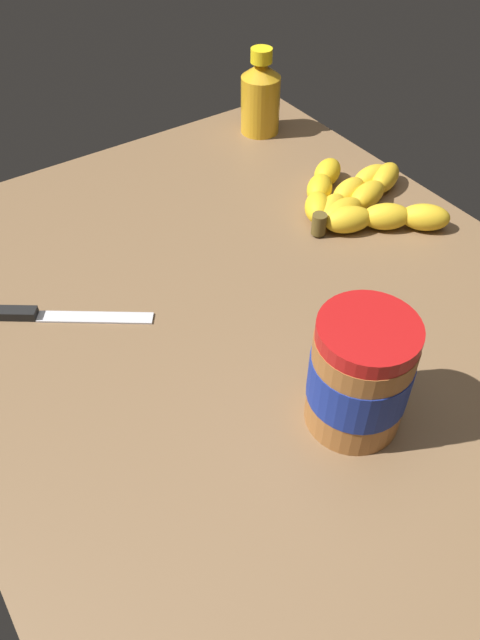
% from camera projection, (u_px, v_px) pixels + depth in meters
% --- Properties ---
extents(ground_plane, '(0.89, 0.73, 0.04)m').
position_uv_depth(ground_plane, '(255.00, 319.00, 0.74)').
color(ground_plane, brown).
extents(banana_bunch, '(0.23, 0.21, 0.04)m').
position_uv_depth(banana_bunch, '(357.00, 199.00, 0.86)').
color(banana_bunch, yellow).
rests_on(banana_bunch, ground_plane).
extents(peanut_butter_jar, '(0.10, 0.10, 0.13)m').
position_uv_depth(peanut_butter_jar, '(360.00, 375.00, 0.57)').
color(peanut_butter_jar, '#9E602D').
rests_on(peanut_butter_jar, ground_plane).
extents(honey_bottle, '(0.06, 0.06, 0.14)m').
position_uv_depth(honey_bottle, '(261.00, 96.00, 1.00)').
color(honey_bottle, gold).
rests_on(honey_bottle, ground_plane).
extents(butter_knife, '(0.13, 0.18, 0.01)m').
position_uv_depth(butter_knife, '(49.00, 315.00, 0.72)').
color(butter_knife, silver).
rests_on(butter_knife, ground_plane).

